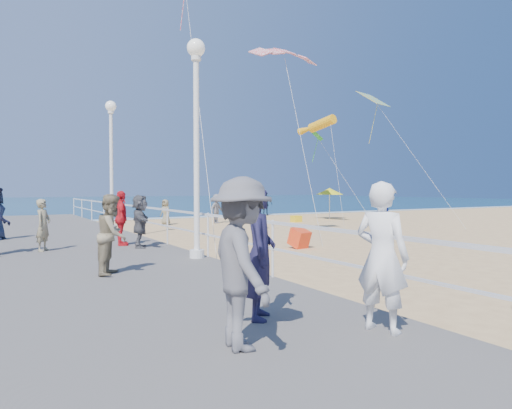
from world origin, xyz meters
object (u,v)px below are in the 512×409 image
lamp_post_far (111,151)px  spectator_3 (121,218)px  spectator_0 (260,253)px  woman_holding_toddler (382,257)px  beach_walker_a (217,209)px  spectator_5 (140,221)px  beach_umbrella (330,191)px  toddler_held (382,228)px  spectator_2 (242,263)px  beach_chair_left (296,219)px  lamp_post_mid (196,124)px  spectator_1 (112,234)px  spectator_6 (43,225)px  beach_walker_c (166,212)px  beach_chair_right (386,219)px  box_kite (299,240)px  beach_walker_b (266,204)px

lamp_post_far → spectator_3: lamp_post_far is taller
spectator_0 → spectator_3: 8.66m
woman_holding_toddler → beach_walker_a: (7.83, 21.02, -0.40)m
spectator_3 → spectator_5: bearing=-145.4°
spectator_0 → beach_umbrella: size_ratio=0.81×
beach_walker_a → toddler_held: bearing=-136.1°
spectator_0 → spectator_2: 1.12m
spectator_0 → beach_chair_left: size_ratio=3.13×
lamp_post_mid → beach_chair_left: lamp_post_mid is taller
spectator_1 → spectator_2: spectator_2 is taller
spectator_6 → beach_walker_c: bearing=0.9°
spectator_0 → beach_walker_a: bearing=10.8°
lamp_post_mid → toddler_held: 6.64m
beach_walker_a → lamp_post_far: bearing=-169.2°
spectator_0 → spectator_2: size_ratio=0.94×
spectator_6 → beach_chair_right: bearing=-38.2°
spectator_5 → spectator_6: spectator_5 is taller
beach_chair_left → spectator_1: bearing=-135.7°
spectator_2 → beach_chair_left: bearing=-27.8°
beach_chair_right → spectator_5: bearing=-157.7°
woman_holding_toddler → lamp_post_mid: bearing=-22.0°
spectator_5 → beach_walker_c: 13.28m
beach_chair_right → beach_walker_c: bearing=157.1°
box_kite → beach_chair_right: box_kite is taller
beach_walker_b → beach_walker_c: bearing=76.4°
spectator_0 → box_kite: 10.18m
spectator_5 → beach_umbrella: size_ratio=0.71×
spectator_3 → beach_chair_left: spectator_3 is taller
box_kite → toddler_held: bearing=-130.7°
woman_holding_toddler → beach_umbrella: bearing=-56.9°
lamp_post_far → lamp_post_mid: bearing=-90.0°
spectator_2 → lamp_post_mid: bearing=-9.8°
spectator_3 → beach_umbrella: (16.80, 10.75, 0.69)m
spectator_0 → spectator_1: bearing=47.5°
spectator_0 → box_kite: size_ratio=2.87×
spectator_2 → beach_chair_right: spectator_2 is taller
spectator_5 → beach_walker_b: bearing=-23.6°
spectator_1 → spectator_6: spectator_1 is taller
spectator_3 → beach_walker_c: bearing=-15.7°
beach_walker_c → beach_chair_right: beach_walker_c is taller
woman_holding_toddler → spectator_6: (-2.77, 9.66, -0.18)m
spectator_2 → beach_umbrella: bearing=-32.5°
toddler_held → spectator_3: bearing=-14.2°
spectator_5 → beach_chair_right: bearing=-50.6°
box_kite → spectator_1: bearing=-163.1°
beach_walker_a → beach_umbrella: (8.33, -0.43, 1.02)m
box_kite → beach_chair_right: 13.66m
woman_holding_toddler → beach_walker_b: (14.58, 26.40, -0.40)m
toddler_held → beach_chair_left: (12.46, 19.38, -1.41)m
beach_walker_c → box_kite: beach_walker_c is taller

